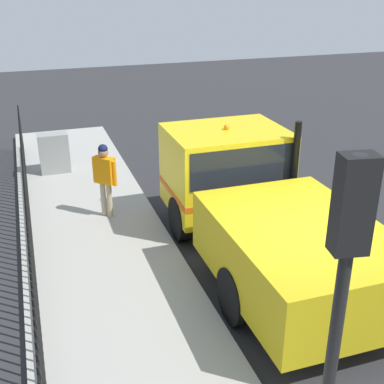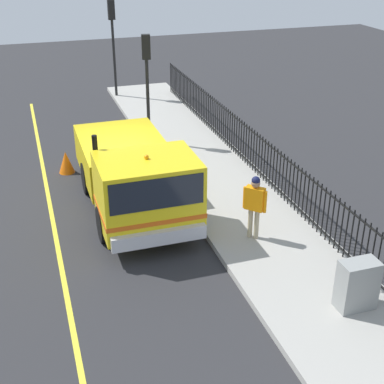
% 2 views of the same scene
% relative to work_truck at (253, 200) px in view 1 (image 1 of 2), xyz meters
% --- Properties ---
extents(ground_plane, '(50.56, 50.56, 0.00)m').
position_rel_work_truck_xyz_m(ground_plane, '(-0.13, 1.58, -1.24)').
color(ground_plane, '#2B2B2D').
rests_on(ground_plane, ground).
extents(sidewalk_slab, '(3.04, 22.98, 0.16)m').
position_rel_work_truck_xyz_m(sidewalk_slab, '(2.93, 1.58, -1.16)').
color(sidewalk_slab, '#A3A099').
rests_on(sidewalk_slab, ground).
extents(work_truck, '(2.55, 6.25, 2.63)m').
position_rel_work_truck_xyz_m(work_truck, '(0.00, 0.00, 0.00)').
color(work_truck, yellow).
rests_on(work_truck, ground).
extents(worker_standing, '(0.49, 0.50, 1.73)m').
position_rel_work_truck_xyz_m(worker_standing, '(2.50, -2.46, -0.02)').
color(worker_standing, orange).
rests_on(worker_standing, sidewalk_slab).
extents(iron_fence, '(0.04, 19.57, 1.40)m').
position_rel_work_truck_xyz_m(iron_fence, '(4.22, 1.58, -0.37)').
color(iron_fence, black).
rests_on(iron_fence, sidewalk_slab).
extents(traffic_light_near, '(0.33, 0.26, 3.90)m').
position_rel_work_truck_xyz_m(traffic_light_near, '(1.62, 5.14, 1.70)').
color(traffic_light_near, black).
rests_on(traffic_light_near, sidewalk_slab).
extents(utility_cabinet, '(0.81, 0.47, 1.11)m').
position_rel_work_truck_xyz_m(utility_cabinet, '(3.40, -5.73, -0.52)').
color(utility_cabinet, gray).
rests_on(utility_cabinet, sidewalk_slab).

